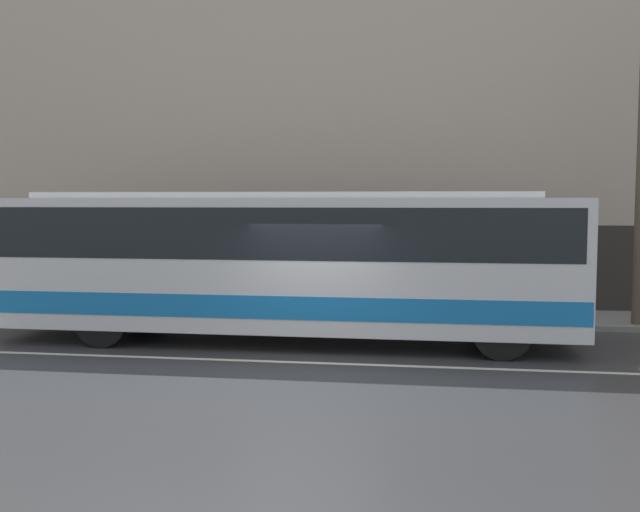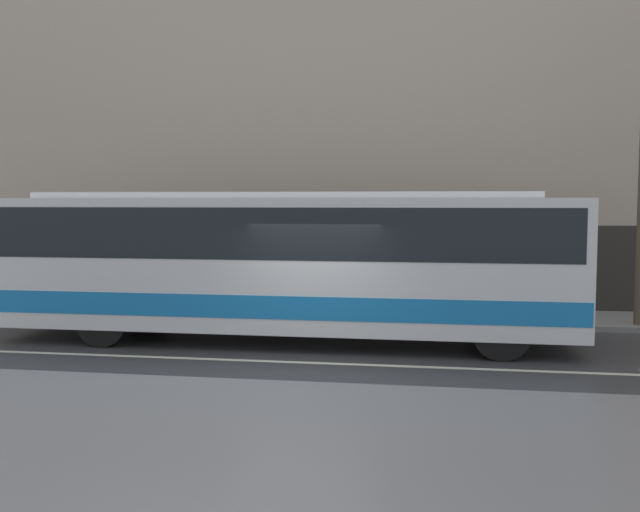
{
  "view_description": "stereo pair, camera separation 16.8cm",
  "coord_description": "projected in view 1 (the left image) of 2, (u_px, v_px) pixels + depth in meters",
  "views": [
    {
      "loc": [
        2.07,
        -12.55,
        2.93
      ],
      "look_at": [
        -0.1,
        1.88,
        1.8
      ],
      "focal_mm": 40.0,
      "sensor_mm": 36.0,
      "label": 1
    },
    {
      "loc": [
        2.24,
        -12.53,
        2.93
      ],
      "look_at": [
        -0.1,
        1.88,
        1.8
      ],
      "focal_mm": 40.0,
      "sensor_mm": 36.0,
      "label": 2
    }
  ],
  "objects": [
    {
      "name": "sidewalk",
      "position": [
        343.0,
        314.0,
        18.07
      ],
      "size": [
        60.0,
        2.47,
        0.13
      ],
      "color": "gray",
      "rests_on": "ground_plane"
    },
    {
      "name": "ground_plane",
      "position": [
        310.0,
        363.0,
        12.91
      ],
      "size": [
        60.0,
        60.0,
        0.0
      ],
      "primitive_type": "plane",
      "color": "#38383A"
    },
    {
      "name": "building_facade",
      "position": [
        350.0,
        144.0,
        19.08
      ],
      "size": [
        60.0,
        0.35,
        9.22
      ],
      "color": "#B7A899",
      "rests_on": "ground_plane"
    },
    {
      "name": "transit_bus",
      "position": [
        285.0,
        258.0,
        14.76
      ],
      "size": [
        11.84,
        2.55,
        3.11
      ],
      "color": "silver",
      "rests_on": "ground_plane"
    },
    {
      "name": "lane_stripe",
      "position": [
        310.0,
        363.0,
        12.91
      ],
      "size": [
        54.0,
        0.14,
        0.01
      ],
      "color": "beige",
      "rests_on": "ground_plane"
    }
  ]
}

